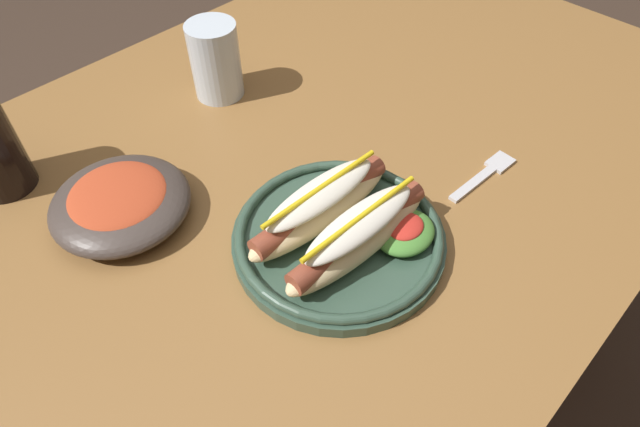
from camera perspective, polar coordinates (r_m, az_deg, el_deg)
ground_plane at (r=1.34m, az=-2.59°, el=-19.52°), size 8.00×8.00×0.00m
dining_table at (r=0.78m, az=-4.18°, el=-1.32°), size 1.42×0.83×0.74m
hot_dog_plate at (r=0.61m, az=2.30°, el=-1.68°), size 0.25×0.25×0.08m
fork at (r=0.74m, az=17.09°, el=4.06°), size 0.12×0.03×0.00m
water_cup at (r=0.84m, az=-10.96°, el=15.54°), size 0.07×0.07×0.11m
side_bowl at (r=0.69m, az=-20.31°, el=1.16°), size 0.17×0.17×0.05m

